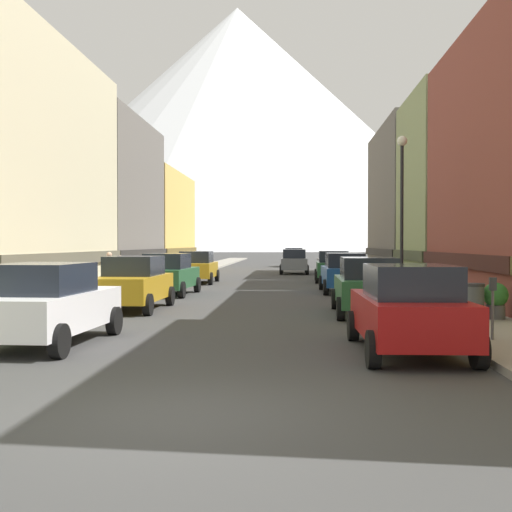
{
  "coord_description": "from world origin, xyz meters",
  "views": [
    {
      "loc": [
        1.49,
        -8.18,
        2.2
      ],
      "look_at": [
        -0.66,
        30.06,
        1.47
      ],
      "focal_mm": 45.89,
      "sensor_mm": 36.0,
      "label": 1
    }
  ],
  "objects": [
    {
      "name": "storefront_right_3",
      "position": [
        11.94,
        37.74,
        4.94
      ],
      "size": [
        9.18,
        13.86,
        10.22
      ],
      "color": "#66605B",
      "rests_on": "ground"
    },
    {
      "name": "mountain_backdrop",
      "position": [
        -21.3,
        260.0,
        49.34
      ],
      "size": [
        206.47,
        206.47,
        98.68
      ],
      "primitive_type": "cone",
      "color": "silver",
      "rests_on": "ground"
    },
    {
      "name": "trash_bin_right",
      "position": [
        6.35,
        9.67,
        0.64
      ],
      "size": [
        0.59,
        0.59,
        0.98
      ],
      "color": "#4C5156",
      "rests_on": "sidewalk_right"
    },
    {
      "name": "parking_meter_near",
      "position": [
        5.75,
        5.98,
        1.01
      ],
      "size": [
        0.14,
        0.1,
        1.33
      ],
      "color": "#595960",
      "rests_on": "sidewalk_right"
    },
    {
      "name": "car_left_1",
      "position": [
        -3.8,
        13.19,
        0.9
      ],
      "size": [
        2.13,
        4.43,
        1.78
      ],
      "color": "#B28419",
      "rests_on": "ground"
    },
    {
      "name": "ground_plane",
      "position": [
        0.0,
        0.0,
        0.0
      ],
      "size": [
        400.0,
        400.0,
        0.0
      ],
      "primitive_type": "plane",
      "color": "#393939"
    },
    {
      "name": "car_right_2",
      "position": [
        3.8,
        21.26,
        0.9
      ],
      "size": [
        2.12,
        4.43,
        1.78
      ],
      "color": "#19478C",
      "rests_on": "ground"
    },
    {
      "name": "pedestrian_1",
      "position": [
        -6.25,
        20.8,
        0.85
      ],
      "size": [
        0.36,
        0.36,
        1.52
      ],
      "color": "brown",
      "rests_on": "sidewalk_left"
    },
    {
      "name": "car_left_3",
      "position": [
        -3.8,
        27.79,
        0.9
      ],
      "size": [
        2.09,
        4.41,
        1.78
      ],
      "color": "#B28419",
      "rests_on": "ground"
    },
    {
      "name": "car_driving_1",
      "position": [
        1.6,
        53.77,
        0.9
      ],
      "size": [
        2.06,
        4.4,
        1.78
      ],
      "color": "slate",
      "rests_on": "ground"
    },
    {
      "name": "streetlamp_right",
      "position": [
        5.35,
        15.24,
        3.99
      ],
      "size": [
        0.36,
        0.36,
        5.86
      ],
      "color": "black",
      "rests_on": "sidewalk_right"
    },
    {
      "name": "storefront_left_3",
      "position": [
        -11.64,
        44.5,
        3.81
      ],
      "size": [
        8.59,
        13.99,
        7.91
      ],
      "color": "#D8B259",
      "rests_on": "ground"
    },
    {
      "name": "sidewalk_left",
      "position": [
        -6.25,
        35.0,
        0.07
      ],
      "size": [
        2.5,
        100.0,
        0.15
      ],
      "primitive_type": "cube",
      "color": "gray",
      "rests_on": "ground"
    },
    {
      "name": "potted_plant_0",
      "position": [
        7.0,
        9.89,
        0.69
      ],
      "size": [
        0.68,
        0.68,
        0.99
      ],
      "color": "#4C4C51",
      "rests_on": "sidewalk_right"
    },
    {
      "name": "car_right_1",
      "position": [
        3.8,
        12.06,
        0.9
      ],
      "size": [
        2.12,
        4.43,
        1.78
      ],
      "color": "#265933",
      "rests_on": "ground"
    },
    {
      "name": "car_driving_0",
      "position": [
        1.6,
        39.41,
        0.9
      ],
      "size": [
        2.06,
        4.4,
        1.78
      ],
      "color": "slate",
      "rests_on": "ground"
    },
    {
      "name": "sidewalk_right",
      "position": [
        6.25,
        35.0,
        0.07
      ],
      "size": [
        2.5,
        100.0,
        0.15
      ],
      "primitive_type": "cube",
      "color": "gray",
      "rests_on": "ground"
    },
    {
      "name": "storefront_left_2",
      "position": [
        -12.35,
        31.1,
        4.69
      ],
      "size": [
        10.0,
        12.14,
        9.71
      ],
      "color": "#66605B",
      "rests_on": "ground"
    },
    {
      "name": "storefront_right_2",
      "position": [
        11.81,
        26.1,
        4.77
      ],
      "size": [
        8.92,
        8.49,
        9.88
      ],
      "color": "#8C9966",
      "rests_on": "ground"
    },
    {
      "name": "car_left_0",
      "position": [
        -3.8,
        5.64,
        0.9
      ],
      "size": [
        2.24,
        4.48,
        1.78
      ],
      "color": "silver",
      "rests_on": "ground"
    },
    {
      "name": "car_right_3",
      "position": [
        3.8,
        29.43,
        0.9
      ],
      "size": [
        2.15,
        4.44,
        1.78
      ],
      "color": "#265933",
      "rests_on": "ground"
    },
    {
      "name": "car_right_0",
      "position": [
        3.8,
        4.96,
        0.9
      ],
      "size": [
        2.12,
        4.43,
        1.78
      ],
      "color": "#9E1111",
      "rests_on": "ground"
    },
    {
      "name": "car_left_2",
      "position": [
        -3.8,
        19.4,
        0.9
      ],
      "size": [
        2.23,
        4.48,
        1.78
      ],
      "color": "#265933",
      "rests_on": "ground"
    },
    {
      "name": "pedestrian_0",
      "position": [
        -6.25,
        19.02,
        0.93
      ],
      "size": [
        0.36,
        0.36,
        1.7
      ],
      "color": "navy",
      "rests_on": "sidewalk_left"
    }
  ]
}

